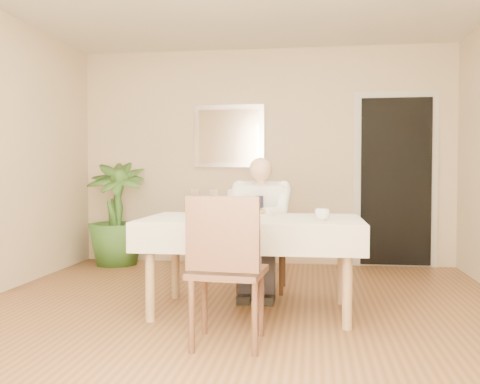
# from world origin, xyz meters

# --- Properties ---
(room) EXTENTS (5.00, 5.02, 2.60)m
(room) POSITION_xyz_m (0.00, 0.00, 1.30)
(room) COLOR brown
(room) RESTS_ON ground
(window) EXTENTS (1.34, 0.04, 1.44)m
(window) POSITION_xyz_m (0.00, -2.47, 1.45)
(window) COLOR beige
(window) RESTS_ON room
(doorway) EXTENTS (0.96, 0.07, 2.10)m
(doorway) POSITION_xyz_m (1.55, 2.46, 1.00)
(doorway) COLOR beige
(doorway) RESTS_ON ground
(mirror) EXTENTS (0.86, 0.04, 0.76)m
(mirror) POSITION_xyz_m (-0.43, 2.47, 1.55)
(mirror) COLOR silver
(mirror) RESTS_ON room
(dining_table) EXTENTS (1.72, 1.02, 0.75)m
(dining_table) POSITION_xyz_m (0.12, 0.21, 0.67)
(dining_table) COLOR #9E7E54
(dining_table) RESTS_ON ground
(chair_far) EXTENTS (0.51, 0.51, 0.96)m
(chair_far) POSITION_xyz_m (0.12, 1.09, 0.54)
(chair_far) COLOR #3C2315
(chair_far) RESTS_ON ground
(chair_near) EXTENTS (0.49, 0.49, 0.97)m
(chair_near) POSITION_xyz_m (0.05, -0.69, 0.55)
(chair_near) COLOR #3C2315
(chair_near) RESTS_ON ground
(seated_man) EXTENTS (0.48, 0.72, 1.24)m
(seated_man) POSITION_xyz_m (0.12, 0.80, 0.69)
(seated_man) COLOR white
(seated_man) RESTS_ON ground
(plate) EXTENTS (0.26, 0.26, 0.02)m
(plate) POSITION_xyz_m (0.15, 0.44, 0.76)
(plate) COLOR white
(plate) RESTS_ON dining_table
(food) EXTENTS (0.14, 0.14, 0.06)m
(food) POSITION_xyz_m (0.15, 0.44, 0.78)
(food) COLOR olive
(food) RESTS_ON dining_table
(knife) EXTENTS (0.01, 0.13, 0.01)m
(knife) POSITION_xyz_m (0.19, 0.38, 0.78)
(knife) COLOR silver
(knife) RESTS_ON dining_table
(fork) EXTENTS (0.01, 0.13, 0.01)m
(fork) POSITION_xyz_m (0.11, 0.38, 0.78)
(fork) COLOR silver
(fork) RESTS_ON dining_table
(coffee_mug) EXTENTS (0.12, 0.12, 0.09)m
(coffee_mug) POSITION_xyz_m (0.66, 0.05, 0.80)
(coffee_mug) COLOR white
(coffee_mug) RESTS_ON dining_table
(sideboard) EXTENTS (0.97, 0.36, 0.76)m
(sideboard) POSITION_xyz_m (-0.43, 2.32, 0.38)
(sideboard) COLOR #9E7E54
(sideboard) RESTS_ON ground
(photo_frame_left) EXTENTS (0.10, 0.02, 0.14)m
(photo_frame_left) POSITION_xyz_m (-0.82, 2.37, 0.83)
(photo_frame_left) COLOR silver
(photo_frame_left) RESTS_ON sideboard
(photo_frame_center) EXTENTS (0.10, 0.02, 0.14)m
(photo_frame_center) POSITION_xyz_m (-0.58, 2.33, 0.83)
(photo_frame_center) COLOR silver
(photo_frame_center) RESTS_ON sideboard
(photo_frame_right) EXTENTS (0.10, 0.02, 0.14)m
(photo_frame_right) POSITION_xyz_m (-0.37, 2.33, 0.83)
(photo_frame_right) COLOR silver
(photo_frame_right) RESTS_ON sideboard
(potted_palm) EXTENTS (0.80, 0.80, 1.23)m
(potted_palm) POSITION_xyz_m (-1.75, 2.14, 0.62)
(potted_palm) COLOR #2C521C
(potted_palm) RESTS_ON ground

